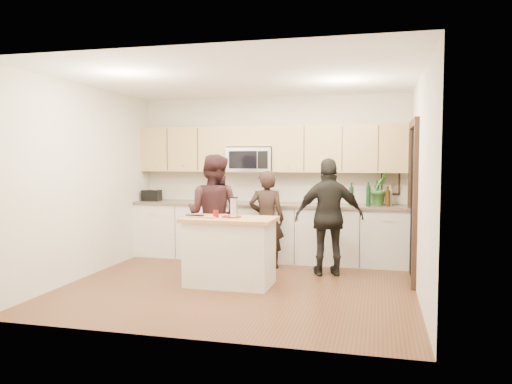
% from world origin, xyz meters
% --- Properties ---
extents(floor, '(4.50, 4.50, 0.00)m').
position_xyz_m(floor, '(0.00, 0.00, 0.00)').
color(floor, brown).
rests_on(floor, ground).
extents(room_shell, '(4.52, 4.02, 2.71)m').
position_xyz_m(room_shell, '(0.00, 0.00, 1.73)').
color(room_shell, beige).
rests_on(room_shell, ground).
extents(back_cabinetry, '(4.50, 0.66, 0.94)m').
position_xyz_m(back_cabinetry, '(0.00, 1.69, 0.47)').
color(back_cabinetry, silver).
rests_on(back_cabinetry, ground).
extents(upper_cabinetry, '(4.50, 0.33, 0.75)m').
position_xyz_m(upper_cabinetry, '(0.03, 1.83, 1.84)').
color(upper_cabinetry, tan).
rests_on(upper_cabinetry, ground).
extents(microwave, '(0.76, 0.41, 0.40)m').
position_xyz_m(microwave, '(-0.31, 1.80, 1.65)').
color(microwave, silver).
rests_on(microwave, ground).
extents(doorway, '(0.06, 1.25, 2.20)m').
position_xyz_m(doorway, '(2.23, 0.90, 1.16)').
color(doorway, black).
rests_on(doorway, ground).
extents(framed_picture, '(0.30, 0.03, 0.38)m').
position_xyz_m(framed_picture, '(1.95, 1.98, 1.28)').
color(framed_picture, black).
rests_on(framed_picture, ground).
extents(dish_towel, '(0.34, 0.60, 0.48)m').
position_xyz_m(dish_towel, '(-0.95, 1.50, 0.80)').
color(dish_towel, white).
rests_on(dish_towel, ground).
extents(island, '(1.21, 0.72, 0.90)m').
position_xyz_m(island, '(-0.13, -0.01, 0.45)').
color(island, silver).
rests_on(island, ground).
extents(red_plate, '(0.26, 0.26, 0.02)m').
position_xyz_m(red_plate, '(-0.12, 0.02, 0.91)').
color(red_plate, maroon).
rests_on(red_plate, island).
extents(box_grater, '(0.10, 0.07, 0.26)m').
position_xyz_m(box_grater, '(-0.06, -0.05, 1.05)').
color(box_grater, silver).
rests_on(box_grater, red_plate).
extents(drink_glass, '(0.07, 0.07, 0.10)m').
position_xyz_m(drink_glass, '(-0.31, -0.05, 0.95)').
color(drink_glass, maroon).
rests_on(drink_glass, island).
extents(cutting_board, '(0.28, 0.18, 0.02)m').
position_xyz_m(cutting_board, '(-0.43, -0.11, 0.91)').
color(cutting_board, '#B07A49').
rests_on(cutting_board, island).
extents(tongs, '(0.26, 0.04, 0.02)m').
position_xyz_m(tongs, '(-0.59, -0.08, 0.92)').
color(tongs, black).
rests_on(tongs, cutting_board).
extents(knife, '(0.21, 0.03, 0.01)m').
position_xyz_m(knife, '(-0.55, -0.16, 0.92)').
color(knife, silver).
rests_on(knife, cutting_board).
extents(toaster, '(0.30, 0.20, 0.19)m').
position_xyz_m(toaster, '(-2.05, 1.67, 1.03)').
color(toaster, black).
rests_on(toaster, back_cabinetry).
extents(bottle_cluster, '(0.66, 0.36, 0.39)m').
position_xyz_m(bottle_cluster, '(1.68, 1.70, 1.11)').
color(bottle_cluster, '#103218').
rests_on(bottle_cluster, back_cabinetry).
extents(orchid, '(0.38, 0.37, 0.54)m').
position_xyz_m(orchid, '(1.79, 1.72, 1.21)').
color(orchid, '#408033').
rests_on(orchid, back_cabinetry).
extents(woman_left, '(0.59, 0.44, 1.49)m').
position_xyz_m(woman_left, '(0.11, 1.13, 0.74)').
color(woman_left, black).
rests_on(woman_left, ground).
extents(woman_center, '(0.91, 0.75, 1.73)m').
position_xyz_m(woman_center, '(-0.56, 0.60, 0.87)').
color(woman_center, black).
rests_on(woman_center, ground).
extents(woman_right, '(1.06, 0.65, 1.68)m').
position_xyz_m(woman_right, '(1.09, 0.86, 0.84)').
color(woman_right, black).
rests_on(woman_right, ground).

